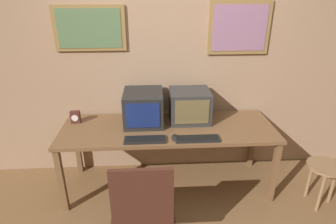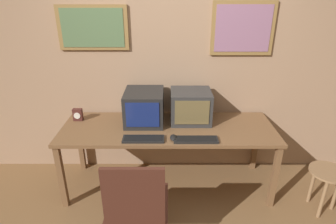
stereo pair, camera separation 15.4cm
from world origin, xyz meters
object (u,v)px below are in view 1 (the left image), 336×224
(desk_clock, at_px, (75,117))
(monitor_right, at_px, (190,106))
(keyboard_main, at_px, (145,140))
(mouse_near_keyboard, at_px, (175,137))
(side_stool, at_px, (324,174))
(keyboard_side, at_px, (197,139))
(monitor_left, at_px, (143,107))
(office_chair, at_px, (144,215))

(desk_clock, bearing_deg, monitor_right, -0.30)
(keyboard_main, distance_m, mouse_near_keyboard, 0.29)
(desk_clock, relative_size, side_stool, 0.29)
(side_stool, bearing_deg, keyboard_side, 175.52)
(monitor_right, height_order, keyboard_side, monitor_right)
(monitor_left, relative_size, side_stool, 0.98)
(keyboard_main, bearing_deg, side_stool, -3.62)
(monitor_left, relative_size, office_chair, 0.48)
(monitor_left, bearing_deg, side_stool, -16.20)
(monitor_right, bearing_deg, monitor_left, -177.49)
(keyboard_side, relative_size, desk_clock, 3.17)
(keyboard_main, height_order, mouse_near_keyboard, mouse_near_keyboard)
(monitor_left, relative_size, monitor_right, 1.07)
(keyboard_main, bearing_deg, office_chair, -91.10)
(keyboard_main, height_order, office_chair, office_chair)
(monitor_left, xyz_separation_m, desk_clock, (-0.74, 0.03, -0.11))
(monitor_right, relative_size, keyboard_side, 1.01)
(monitor_right, height_order, side_stool, monitor_right)
(monitor_left, bearing_deg, desk_clock, 177.79)
(mouse_near_keyboard, bearing_deg, keyboard_main, -177.52)
(mouse_near_keyboard, bearing_deg, desk_clock, 157.62)
(monitor_right, xyz_separation_m, keyboard_side, (0.02, -0.45, -0.16))
(keyboard_main, relative_size, desk_clock, 2.98)
(monitor_right, bearing_deg, keyboard_side, -87.27)
(mouse_near_keyboard, relative_size, desk_clock, 0.86)
(mouse_near_keyboard, distance_m, desk_clock, 1.13)
(mouse_near_keyboard, bearing_deg, monitor_right, 65.48)
(mouse_near_keyboard, relative_size, office_chair, 0.12)
(mouse_near_keyboard, xyz_separation_m, office_chair, (-0.30, -0.61, -0.37))
(office_chair, distance_m, side_stool, 1.88)
(monitor_right, height_order, desk_clock, monitor_right)
(office_chair, bearing_deg, keyboard_side, 48.67)
(monitor_right, distance_m, keyboard_main, 0.67)
(monitor_left, height_order, desk_clock, monitor_left)
(keyboard_side, bearing_deg, monitor_right, 92.73)
(keyboard_main, distance_m, side_stool, 1.85)
(mouse_near_keyboard, bearing_deg, keyboard_side, -6.61)
(monitor_left, xyz_separation_m, mouse_near_keyboard, (0.31, -0.40, -0.15))
(monitor_left, bearing_deg, monitor_right, 2.51)
(monitor_left, height_order, mouse_near_keyboard, monitor_left)
(monitor_left, relative_size, desk_clock, 3.42)
(keyboard_main, distance_m, office_chair, 0.70)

